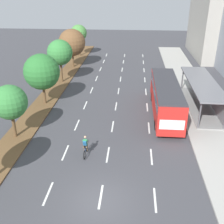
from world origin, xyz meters
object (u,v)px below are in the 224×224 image
Objects in this scene: median_tree_second at (10,102)px; median_tree_fifth at (72,43)px; cyclist at (85,147)px; median_tree_fourth at (60,53)px; median_tree_third at (42,72)px; median_tree_farthest at (79,33)px; bus_shelter at (204,92)px; bus at (166,96)px.

median_tree_fifth is (0.43, 22.60, 0.57)m from median_tree_second.
cyclist is 0.32× the size of median_tree_fourth.
median_tree_third is (-6.36, 9.73, 3.01)m from cyclist.
median_tree_farthest is at bearing 101.69° from cyclist.
bus_shelter is 2.02× the size of median_tree_third.
median_tree_second is 0.80× the size of median_tree_fifth.
bus is at bearing -51.17° from median_tree_fifth.
bus is 2.34× the size of median_tree_second.
cyclist is 12.01m from median_tree_third.
median_tree_fourth is (0.44, 15.07, 0.74)m from median_tree_second.
median_tree_fourth is at bearing 89.39° from median_tree_third.
bus_shelter is 17.78m from median_tree_third.
median_tree_fourth is (-6.28, 17.26, 3.38)m from cyclist.
bus is 1.88× the size of median_tree_fifth.
cyclist is at bearing -137.85° from bus_shelter.
median_tree_third reaches higher than cyclist.
median_tree_farthest reaches higher than bus_shelter.
median_tree_second is 22.61m from median_tree_fifth.
median_tree_farthest is at bearing 129.15° from bus_shelter.
bus_shelter is 4.72m from bus.
median_tree_third is (-13.38, 1.49, 1.73)m from bus.
median_tree_third is at bearing 123.17° from cyclist.
median_tree_farthest is at bearing 91.56° from median_tree_fourth.
bus is (-4.28, -1.99, 0.20)m from bus_shelter.
median_tree_third is at bearing -89.17° from median_tree_farthest.
bus_shelter is 6.25× the size of cyclist.
median_tree_fifth reaches higher than median_tree_fourth.
cyclist is 0.30× the size of median_tree_fifth.
median_tree_fifth is (-13.32, 16.55, 1.94)m from bus.
median_tree_farthest is (-13.71, 24.08, 2.19)m from bus.
median_tree_third reaches higher than median_tree_second.
median_tree_farthest is at bearing 89.94° from median_tree_second.
median_tree_fifth is (-17.60, 14.57, 2.14)m from bus_shelter.
bus is 10.91m from cyclist.
bus reaches higher than bus_shelter.
bus_shelter is 19.08m from median_tree_fourth.
bus is at bearing -60.34° from median_tree_farthest.
median_tree_third is (0.36, 7.53, 0.37)m from median_tree_second.
median_tree_third reaches higher than bus.
median_tree_second is at bearing -155.98° from bus_shelter.
median_tree_farthest is at bearing 92.97° from median_tree_fifth.
bus is 15.08m from median_tree_second.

